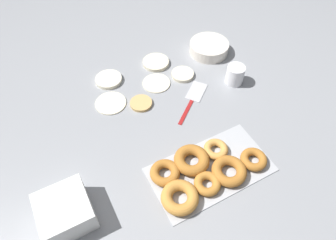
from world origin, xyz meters
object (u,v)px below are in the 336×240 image
pancake_4 (156,62)px  pancake_5 (142,103)px  pancake_2 (109,79)px  batter_bowl (209,48)px  container_stack (65,211)px  pancake_1 (156,83)px  donut_tray (204,171)px  paper_cup (235,75)px  spatula (194,96)px  pancake_0 (111,103)px  pancake_3 (183,74)px

pancake_4 → pancake_5: 0.24m
pancake_2 → batter_bowl: size_ratio=0.63×
container_stack → pancake_2: bearing=57.6°
pancake_1 → batter_bowl: 0.31m
donut_tray → batter_bowl: 0.62m
pancake_5 → paper_cup: paper_cup is taller
spatula → pancake_1: bearing=88.3°
pancake_4 → pancake_0: bearing=-153.8°
pancake_2 → pancake_3: (0.28, -0.11, -0.00)m
pancake_3 → pancake_5: (-0.22, -0.06, -0.00)m
pancake_4 → batter_bowl: bearing=-9.0°
batter_bowl → pancake_5: bearing=-159.8°
batter_bowl → pancake_1: bearing=-166.4°
pancake_2 → spatula: (0.27, -0.24, -0.01)m
batter_bowl → container_stack: 0.89m
batter_bowl → pancake_0: bearing=-170.1°
pancake_4 → donut_tray: size_ratio=0.29×
pancake_1 → donut_tray: size_ratio=0.29×
pancake_0 → pancake_3: pancake_3 is taller
pancake_5 → batter_bowl: 0.42m
pancake_0 → pancake_4: pancake_4 is taller
pancake_2 → pancake_4: size_ratio=0.96×
pancake_0 → paper_cup: (0.49, -0.12, 0.03)m
pancake_2 → donut_tray: donut_tray is taller
pancake_5 → donut_tray: (0.05, -0.37, 0.01)m
pancake_3 → paper_cup: bearing=-37.8°
spatula → paper_cup: bearing=-40.9°
pancake_1 → container_stack: bearing=-141.3°
paper_cup → pancake_3: bearing=142.2°
pancake_2 → pancake_4: 0.22m
pancake_2 → pancake_5: size_ratio=1.27×
paper_cup → pancake_0: bearing=165.9°
pancake_0 → pancake_5: pancake_5 is taller
pancake_5 → pancake_2: bearing=110.3°
pancake_1 → container_stack: 0.61m
pancake_4 → donut_tray: bearing=-100.8°
pancake_3 → pancake_4: 0.14m
pancake_1 → batter_bowl: batter_bowl is taller
pancake_4 → pancake_1: bearing=-115.4°
donut_tray → pancake_3: bearing=68.6°
pancake_1 → paper_cup: 0.32m
pancake_4 → pancake_5: (-0.15, -0.18, -0.00)m
pancake_2 → container_stack: (-0.31, -0.48, 0.04)m
pancake_2 → spatula: bearing=-41.8°
pancake_1 → pancake_4: (0.05, 0.11, 0.00)m
batter_bowl → paper_cup: size_ratio=2.22×
pancake_4 → paper_cup: size_ratio=1.46×
pancake_1 → pancake_2: (-0.17, 0.11, 0.00)m
pancake_3 → container_stack: container_stack is taller
donut_tray → container_stack: size_ratio=2.73×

